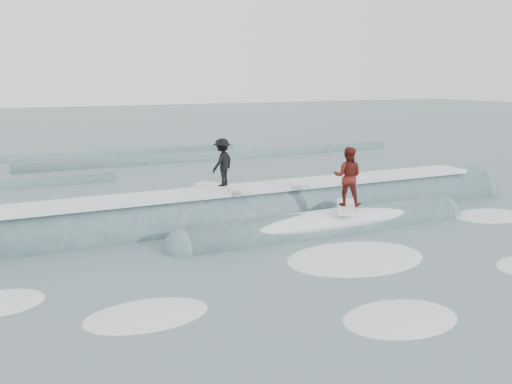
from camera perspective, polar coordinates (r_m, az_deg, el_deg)
name	(u,v)px	position (r m, az deg, el deg)	size (l,w,h in m)	color
ground	(326,264)	(14.06, 7.05, -7.17)	(160.00, 160.00, 0.00)	#425B61
breaking_wave	(258,221)	(17.86, 0.23, -2.89)	(22.12, 3.79, 2.02)	#37575D
surfer_black	(222,165)	(17.48, -3.39, 2.68)	(1.35, 2.04, 1.56)	silver
surfer_red	(348,179)	(17.15, 9.16, 1.25)	(1.57, 1.97, 1.85)	silver
whitewater	(350,270)	(13.76, 9.39, -7.67)	(16.94, 6.65, 0.10)	white
far_swells	(76,169)	(29.40, -17.51, 2.17)	(40.02, 8.65, 0.80)	#37575D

